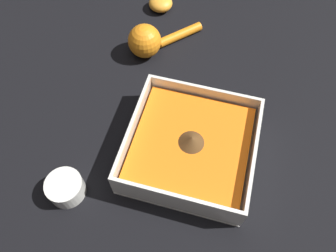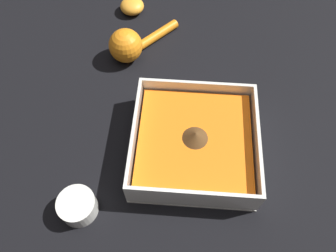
% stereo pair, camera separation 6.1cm
% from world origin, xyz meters
% --- Properties ---
extents(ground_plane, '(4.00, 4.00, 0.00)m').
position_xyz_m(ground_plane, '(0.00, 0.00, 0.00)').
color(ground_plane, black).
extents(square_dish, '(0.22, 0.22, 0.07)m').
position_xyz_m(square_dish, '(-0.02, 0.04, 0.02)').
color(square_dish, silver).
rests_on(square_dish, ground_plane).
extents(spice_bowl, '(0.06, 0.06, 0.04)m').
position_xyz_m(spice_bowl, '(0.11, -0.15, 0.02)').
color(spice_bowl, silver).
rests_on(spice_bowl, ground_plane).
extents(lemon_squeezer, '(0.15, 0.15, 0.07)m').
position_xyz_m(lemon_squeezer, '(-0.25, -0.11, 0.03)').
color(lemon_squeezer, orange).
rests_on(lemon_squeezer, ground_plane).
extents(lemon_half, '(0.06, 0.06, 0.03)m').
position_xyz_m(lemon_half, '(-0.40, -0.13, 0.02)').
color(lemon_half, orange).
rests_on(lemon_half, ground_plane).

